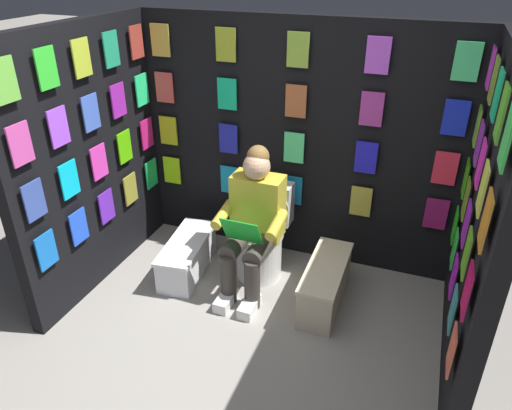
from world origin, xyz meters
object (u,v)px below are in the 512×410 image
person_reading (252,222)px  comic_longbox_near (187,256)px  comic_longbox_far (325,284)px  toilet (262,238)px

person_reading → comic_longbox_near: bearing=3.5°
comic_longbox_far → comic_longbox_near: bearing=-0.2°
toilet → person_reading: (0.00, 0.23, 0.27)m
person_reading → comic_longbox_far: (-0.61, 0.03, -0.42)m
person_reading → comic_longbox_far: person_reading is taller
person_reading → comic_longbox_near: person_reading is taller
comic_longbox_near → comic_longbox_far: size_ratio=1.01×
toilet → person_reading: 0.35m
toilet → comic_longbox_far: toilet is taller
comic_longbox_near → comic_longbox_far: 1.20m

